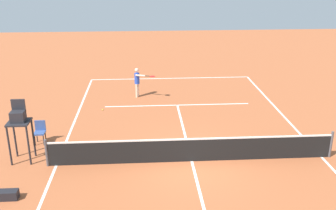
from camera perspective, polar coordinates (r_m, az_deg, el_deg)
The scene contains 8 objects.
ground_plane at distance 15.06m, azimuth 3.49°, elevation -8.20°, with size 60.00×60.00×0.00m, color #AD5933.
court_lines at distance 15.05m, azimuth 3.49°, elevation -8.19°, with size 10.29×22.69×0.01m.
tennis_net at distance 14.83m, azimuth 3.53°, elevation -6.51°, with size 10.89×0.10×1.07m.
player_serving at distance 21.74m, azimuth -4.43°, elevation 3.66°, with size 1.18×0.89×1.66m.
tennis_ball at distance 20.24m, azimuth -9.53°, elevation -0.68°, with size 0.07×0.07×0.07m, color #CCE033.
umpire_chair at distance 15.45m, azimuth -20.96°, elevation -2.25°, with size 0.80×0.80×2.41m.
courtside_chair_mid at distance 17.12m, azimuth -18.22°, elevation -3.62°, with size 0.44×0.46×0.95m.
equipment_bag at distance 13.79m, azimuth -22.59°, elevation -12.05°, with size 0.76×0.32×0.30m, color black.
Camera 1 is at (1.78, 13.13, 7.15)m, focal length 41.70 mm.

